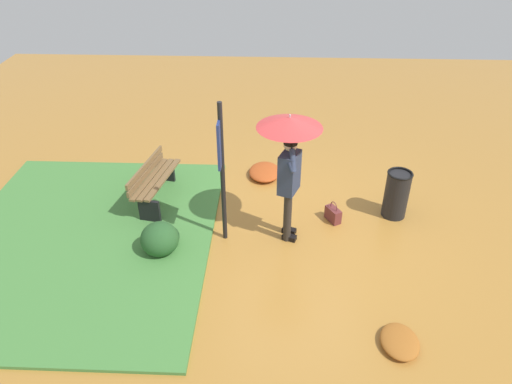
# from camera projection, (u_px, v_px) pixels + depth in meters

# --- Properties ---
(ground_plane) EXTENTS (18.00, 18.00, 0.00)m
(ground_plane) POSITION_uv_depth(u_px,v_px,m) (301.00, 227.00, 7.93)
(ground_plane) COLOR #B27A33
(grass_verge) EXTENTS (4.80, 4.00, 0.05)m
(grass_verge) POSITION_uv_depth(u_px,v_px,m) (85.00, 239.00, 7.62)
(grass_verge) COLOR #47843D
(grass_verge) RESTS_ON ground_plane
(person_with_umbrella) EXTENTS (0.96, 0.96, 2.04)m
(person_with_umbrella) POSITION_uv_depth(u_px,v_px,m) (289.00, 148.00, 6.95)
(person_with_umbrella) COLOR #2D2823
(person_with_umbrella) RESTS_ON ground_plane
(info_sign_post) EXTENTS (0.44, 0.07, 2.30)m
(info_sign_post) POSITION_uv_depth(u_px,v_px,m) (221.00, 158.00, 6.91)
(info_sign_post) COLOR black
(info_sign_post) RESTS_ON ground_plane
(handbag) EXTENTS (0.33, 0.27, 0.37)m
(handbag) POSITION_uv_depth(u_px,v_px,m) (333.00, 214.00, 8.01)
(handbag) COLOR brown
(handbag) RESTS_ON ground_plane
(park_bench) EXTENTS (1.41, 0.62, 0.75)m
(park_bench) POSITION_uv_depth(u_px,v_px,m) (154.00, 182.00, 8.34)
(park_bench) COLOR black
(park_bench) RESTS_ON ground_plane
(trash_bin) EXTENTS (0.42, 0.42, 0.83)m
(trash_bin) POSITION_uv_depth(u_px,v_px,m) (397.00, 194.00, 7.99)
(trash_bin) COLOR black
(trash_bin) RESTS_ON ground_plane
(shrub_cluster) EXTENTS (0.63, 0.58, 0.52)m
(shrub_cluster) POSITION_uv_depth(u_px,v_px,m) (161.00, 238.00, 7.28)
(shrub_cluster) COLOR #285628
(shrub_cluster) RESTS_ON ground_plane
(leaf_pile_near_person) EXTENTS (0.75, 0.60, 0.16)m
(leaf_pile_near_person) POSITION_uv_depth(u_px,v_px,m) (265.00, 172.00, 9.25)
(leaf_pile_near_person) COLOR #B74C1E
(leaf_pile_near_person) RESTS_ON ground_plane
(leaf_pile_by_bench) EXTENTS (0.59, 0.47, 0.13)m
(leaf_pile_by_bench) POSITION_uv_depth(u_px,v_px,m) (400.00, 341.00, 5.88)
(leaf_pile_by_bench) COLOR #A86023
(leaf_pile_by_bench) RESTS_ON ground_plane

